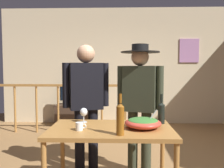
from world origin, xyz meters
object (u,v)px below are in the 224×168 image
wine_glass (84,113)px  person_standing_right (140,96)px  flat_screen_tv (74,93)px  stair_railing (79,102)px  wine_bottle_amber (120,118)px  mug_white (80,126)px  serving_table (111,135)px  tv_console (75,115)px  wine_bottle_dark (161,112)px  framed_picture (189,51)px  person_standing_left (86,97)px  salad_bowl (143,122)px

wine_glass → person_standing_right: size_ratio=0.10×
person_standing_right → flat_screen_tv: bearing=-44.4°
stair_railing → wine_bottle_amber: 2.96m
wine_bottle_amber → person_standing_right: person_standing_right is taller
stair_railing → flat_screen_tv: 0.67m
flat_screen_tv → mug_white: flat_screen_tv is taller
stair_railing → serving_table: size_ratio=2.28×
tv_console → wine_bottle_dark: (1.56, -2.99, 0.64)m
stair_railing → wine_bottle_amber: wine_bottle_amber is taller
serving_table → person_standing_right: 0.80m
stair_railing → framed_picture: bearing=20.1°
wine_bottle_dark → person_standing_left: (-0.91, 0.43, 0.11)m
mug_white → person_standing_left: (-0.04, 0.75, 0.20)m
stair_railing → tv_console: 0.80m
framed_picture → person_standing_left: bearing=-127.0°
framed_picture → salad_bowl: size_ratio=1.55×
tv_console → person_standing_right: (1.35, -2.57, 0.76)m
person_standing_left → framed_picture: bearing=-144.5°
wine_glass → mug_white: (0.01, -0.35, -0.07)m
flat_screen_tv → serving_table: 3.33m
flat_screen_tv → tv_console: bearing=90.0°
serving_table → wine_bottle_amber: bearing=-70.2°
framed_picture → person_standing_left: size_ratio=0.35×
flat_screen_tv → salad_bowl: bearing=-67.2°
framed_picture → stair_railing: (-2.59, -0.95, -1.16)m
wine_bottle_amber → flat_screen_tv: bearing=107.7°
wine_bottle_amber → framed_picture: bearing=65.6°
salad_bowl → stair_railing: bearing=113.7°
wine_bottle_dark → person_standing_right: size_ratio=0.20×
framed_picture → stair_railing: framed_picture is taller
mug_white → person_standing_left: 0.78m
mug_white → serving_table: bearing=20.4°
tv_console → stair_railing: bearing=-71.8°
flat_screen_tv → wine_bottle_dark: (1.56, -2.96, 0.10)m
stair_railing → flat_screen_tv: (-0.22, 0.62, 0.12)m
wine_glass → wine_bottle_dark: wine_bottle_dark is taller
flat_screen_tv → salad_bowl: 3.44m
wine_glass → tv_console: bearing=102.9°
framed_picture → tv_console: bearing=-174.1°
serving_table → person_standing_right: (0.35, 0.64, 0.34)m
serving_table → salad_bowl: salad_bowl is taller
wine_glass → wine_bottle_amber: bearing=-50.4°
wine_bottle_amber → mug_white: size_ratio=3.54×
framed_picture → wine_bottle_dark: framed_picture is taller
tv_console → serving_table: size_ratio=0.70×
salad_bowl → wine_glass: size_ratio=2.27×
salad_bowl → wine_bottle_amber: wine_bottle_amber is taller
wine_glass → mug_white: 0.36m
flat_screen_tv → framed_picture: bearing=6.5°
serving_table → wine_glass: wine_glass is taller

